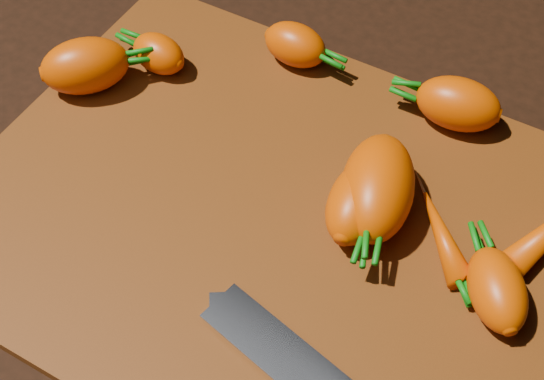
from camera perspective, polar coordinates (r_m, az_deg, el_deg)
The scene contains 10 objects.
ground at distance 0.64m, azimuth -0.44°, elevation -2.50°, with size 2.00×2.00×0.01m, color black.
cutting_board at distance 0.63m, azimuth -0.45°, elevation -1.94°, with size 0.50×0.40×0.01m, color #73350D.
carrot_0 at distance 0.72m, azimuth -13.88°, elevation 9.06°, with size 0.08×0.05×0.05m, color #D24400.
carrot_1 at distance 0.73m, azimuth -8.53°, elevation 10.12°, with size 0.05×0.04×0.04m, color #D24400.
carrot_2 at distance 0.61m, azimuth 7.93°, elevation 0.17°, with size 0.10×0.06×0.06m, color #D24400.
carrot_3 at distance 0.61m, azimuth 6.65°, elevation -0.81°, with size 0.08×0.05×0.05m, color #D24400.
carrot_4 at distance 0.69m, azimuth 13.84°, elevation 6.31°, with size 0.08×0.05×0.05m, color #D24400.
carrot_5 at distance 0.73m, azimuth 1.76°, elevation 10.88°, with size 0.06×0.04×0.04m, color #D24400.
carrot_6 at distance 0.59m, azimuth 16.57°, elevation -7.22°, with size 0.07×0.04×0.04m, color #D24400.
carrot_8 at distance 0.62m, azimuth 12.71°, elevation -3.40°, with size 0.09×0.02×0.02m, color #D24400.
Camera 1 is at (0.18, -0.31, 0.52)m, focal length 50.00 mm.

